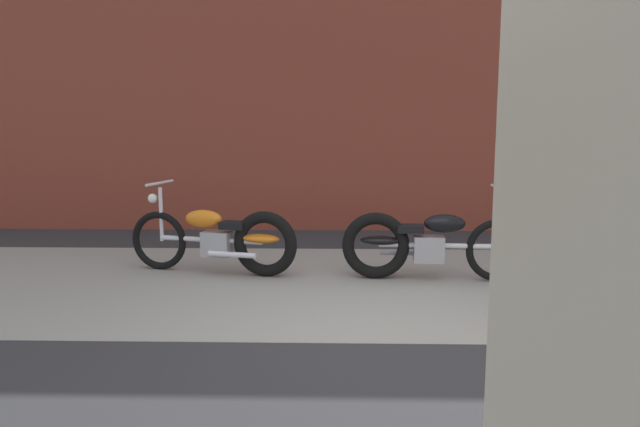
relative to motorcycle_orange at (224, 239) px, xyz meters
The scene contains 5 objects.
ground_plane 2.68m from the motorcycle_orange, 53.36° to the right, with size 80.00×80.00×0.00m, color #2D2D30.
sidewalk_slab 1.68m from the motorcycle_orange, 13.46° to the right, with size 36.00×3.50×0.01m, color gray.
brick_building_wall 4.10m from the motorcycle_orange, 62.72° to the left, with size 36.00×0.50×5.23m, color brown.
motorcycle_orange is the anchor object (origin of this frame).
motorcycle_black 2.19m from the motorcycle_orange, ahead, with size 2.01×0.58×1.03m.
Camera 1 is at (-0.34, -4.31, 1.65)m, focal length 32.99 mm.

